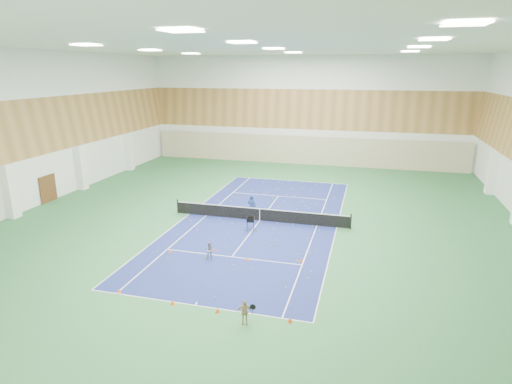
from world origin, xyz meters
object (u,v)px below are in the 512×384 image
(child_apron, at_px, (244,312))
(tennis_net, at_px, (260,213))
(child_court, at_px, (210,250))
(coach, at_px, (252,206))
(ball_cart, at_px, (250,224))

(child_apron, bearing_deg, tennis_net, 85.65)
(child_apron, bearing_deg, child_court, 107.15)
(child_court, relative_size, child_apron, 0.93)
(coach, bearing_deg, tennis_net, 144.02)
(tennis_net, bearing_deg, child_apron, -78.27)
(tennis_net, xyz_separation_m, coach, (-0.75, 0.60, 0.30))
(tennis_net, height_order, ball_cart, tennis_net)
(tennis_net, relative_size, coach, 7.54)
(tennis_net, relative_size, child_apron, 11.37)
(tennis_net, xyz_separation_m, child_apron, (2.63, -12.68, 0.01))
(coach, height_order, ball_cart, coach)
(tennis_net, distance_m, coach, 1.01)
(coach, distance_m, ball_cart, 2.63)
(child_apron, relative_size, ball_cart, 1.24)
(coach, height_order, child_apron, coach)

